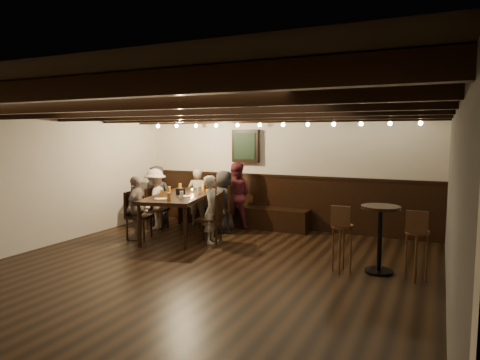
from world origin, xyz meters
The scene contains 27 objects.
room centered at (-0.29, 2.21, 1.07)m, with size 7.00×7.00×7.00m.
dining_table centered at (-1.52, 1.92, 0.76)m, with size 1.47×2.36×0.82m.
chair_left_near centered at (-2.32, 2.19, 0.27)m, with size 0.48×0.48×0.88m.
chair_left_far centered at (-2.11, 1.31, 0.28)m, with size 0.51×0.51×0.92m.
chair_right_near centered at (-0.92, 2.52, 0.30)m, with size 0.54×0.54×0.98m.
chair_right_far centered at (-0.71, 1.65, 0.28)m, with size 0.51×0.51×0.93m.
person_bench_left centered at (-2.60, 2.58, 0.66)m, with size 0.64×0.42×1.32m, color #27282A.
person_bench_centre centered at (-1.76, 2.94, 0.63)m, with size 0.46×0.30×1.25m, color #9F997F.
person_bench_right centered at (-0.85, 3.00, 0.71)m, with size 0.69×0.54×1.41m, color maroon.
person_left_near centered at (-2.35, 2.18, 0.64)m, with size 0.83×0.48×1.28m, color #BDA8A0.
person_left_far centered at (-2.14, 1.30, 0.61)m, with size 0.71×0.30×1.21m, color gray.
person_right_near centered at (-0.89, 2.53, 0.63)m, with size 0.62×0.40×1.27m, color #232326.
person_right_far centered at (-0.68, 1.65, 0.63)m, with size 0.46×0.30×1.25m, color #AA9F90.
pint_a centered at (-1.95, 2.53, 0.89)m, with size 0.07×0.07×0.14m, color #BF7219.
pint_b centered at (-1.42, 2.61, 0.89)m, with size 0.07×0.07×0.14m, color #BF7219.
pint_c centered at (-1.83, 1.94, 0.89)m, with size 0.07×0.07×0.14m, color #BF7219.
pint_d centered at (-1.27, 2.18, 0.89)m, with size 0.07×0.07×0.14m, color silver.
pint_e centered at (-1.62, 1.43, 0.89)m, with size 0.07×0.07×0.14m, color #BF7219.
pint_f centered at (-1.19, 1.43, 0.89)m, with size 0.07×0.07×0.14m, color silver.
pint_g centered at (-1.28, 1.15, 0.89)m, with size 0.07×0.07×0.14m, color #BF7219.
plate_near centered at (-1.50, 1.20, 0.83)m, with size 0.24×0.24×0.01m, color white.
plate_far centered at (-1.27, 1.67, 0.83)m, with size 0.24×0.24×0.01m, color white.
condiment_caddy centered at (-1.50, 1.87, 0.88)m, with size 0.15×0.10×0.12m, color black.
candle centered at (-1.47, 2.24, 0.85)m, with size 0.05×0.05×0.05m, color beige.
high_top_table centered at (2.35, 1.17, 0.64)m, with size 0.55×0.55×0.98m.
bar_stool_left centered at (1.85, 0.97, 0.37)m, with size 0.31×0.32×0.99m.
bar_stool_right centered at (2.85, 1.02, 0.37)m, with size 0.31×0.32×0.99m.
Camera 1 is at (3.11, -5.14, 1.99)m, focal length 32.00 mm.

